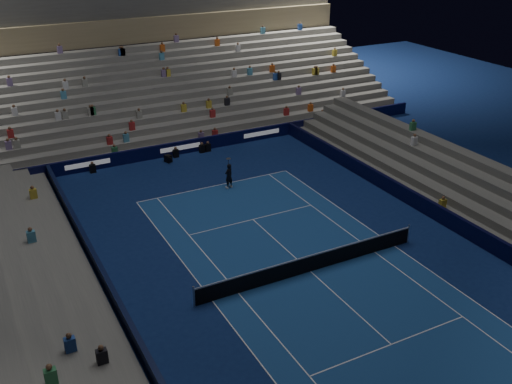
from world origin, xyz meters
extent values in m
plane|color=#0D1E50|center=(0.00, 0.00, 0.00)|extent=(90.00, 90.00, 0.00)
cube|color=navy|center=(0.00, 0.00, 0.01)|extent=(10.97, 23.77, 0.01)
cube|color=black|center=(0.00, 18.50, 0.50)|extent=(44.00, 0.25, 1.00)
cube|color=black|center=(9.70, 0.00, 0.50)|extent=(0.25, 37.00, 1.00)
cube|color=black|center=(-9.70, 0.00, 0.50)|extent=(0.25, 37.00, 1.00)
cube|color=slate|center=(0.00, 19.50, 0.25)|extent=(44.00, 1.00, 0.50)
cube|color=slate|center=(0.00, 20.50, 0.50)|extent=(44.00, 1.00, 1.00)
cube|color=slate|center=(0.00, 21.50, 0.75)|extent=(44.00, 1.00, 1.50)
cube|color=slate|center=(0.00, 22.50, 1.00)|extent=(44.00, 1.00, 2.00)
cube|color=slate|center=(0.00, 23.50, 1.25)|extent=(44.00, 1.00, 2.50)
cube|color=slate|center=(0.00, 24.50, 1.50)|extent=(44.00, 1.00, 3.00)
cube|color=slate|center=(0.00, 25.50, 1.75)|extent=(44.00, 1.00, 3.50)
cube|color=slate|center=(0.00, 26.50, 2.00)|extent=(44.00, 1.00, 4.00)
cube|color=slate|center=(0.00, 27.50, 2.25)|extent=(44.00, 1.00, 4.50)
cube|color=slate|center=(0.00, 28.50, 2.50)|extent=(44.00, 1.00, 5.00)
cube|color=slate|center=(0.00, 29.50, 2.75)|extent=(44.00, 1.00, 5.50)
cube|color=slate|center=(0.00, 30.50, 3.00)|extent=(44.00, 1.00, 6.00)
cube|color=#8B7A56|center=(0.00, 31.60, 7.10)|extent=(44.00, 0.60, 2.20)
cube|color=#4A4A47|center=(0.00, 33.00, 9.70)|extent=(44.00, 2.40, 3.00)
cube|color=#60605B|center=(10.50, 0.00, 0.25)|extent=(1.00, 37.00, 0.50)
cube|color=#60605B|center=(11.50, 0.00, 0.50)|extent=(1.00, 37.00, 1.00)
cube|color=#60605B|center=(12.50, 0.00, 0.75)|extent=(1.00, 37.00, 1.50)
cube|color=#60605B|center=(13.50, 0.00, 1.00)|extent=(1.00, 37.00, 2.00)
cube|color=slate|center=(-10.50, 0.00, 0.25)|extent=(1.00, 37.00, 0.50)
cube|color=slate|center=(-11.50, 0.00, 0.50)|extent=(1.00, 37.00, 1.00)
cube|color=slate|center=(-12.50, 0.00, 0.75)|extent=(1.00, 37.00, 1.50)
cube|color=slate|center=(-13.50, 0.00, 1.00)|extent=(1.00, 37.00, 2.00)
cube|color=slate|center=(-14.50, 0.00, 1.25)|extent=(1.00, 37.00, 2.50)
cylinder|color=#B2B2B7|center=(-6.40, 0.00, 0.55)|extent=(0.10, 0.10, 1.10)
cylinder|color=#B2B2B7|center=(6.40, 0.00, 0.55)|extent=(0.10, 0.10, 1.10)
cube|color=black|center=(0.00, 0.00, 0.45)|extent=(12.80, 0.03, 0.90)
cube|color=white|center=(0.00, 0.00, 0.94)|extent=(12.80, 0.04, 0.08)
imported|color=black|center=(0.68, 11.19, 0.86)|extent=(0.73, 0.59, 1.72)
cube|color=black|center=(-1.35, 17.37, 0.27)|extent=(0.57, 0.62, 0.54)
cylinder|color=black|center=(-1.35, 16.95, 0.43)|extent=(0.29, 0.38, 0.16)
camera|label=1|loc=(-14.31, -21.27, 16.55)|focal=41.25mm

